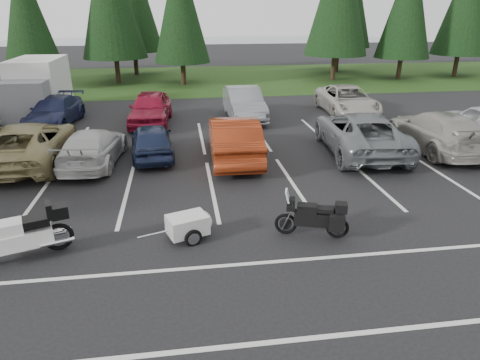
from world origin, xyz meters
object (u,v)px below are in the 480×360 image
(car_near_6, at_px, (360,133))
(touring_motorcycle, at_px, (13,230))
(car_far_2, at_px, (150,108))
(box_truck, at_px, (35,88))
(car_far_3, at_px, (244,103))
(car_near_3, at_px, (93,147))
(car_near_4, at_px, (152,140))
(car_near_2, at_px, (30,143))
(adventure_motorcycle, at_px, (312,214))
(car_far_4, at_px, (347,100))
(car_near_5, at_px, (234,138))
(cargo_trailer, at_px, (188,227))
(car_near_7, at_px, (437,131))
(car_far_1, at_px, (55,112))

(car_near_6, relative_size, touring_motorcycle, 2.12)
(car_far_2, relative_size, touring_motorcycle, 1.68)
(box_truck, xyz_separation_m, car_far_3, (10.93, -2.33, -0.64))
(car_near_3, bearing_deg, car_near_4, -160.55)
(box_truck, distance_m, car_near_2, 8.37)
(car_near_6, xyz_separation_m, adventure_motorcycle, (-3.91, -6.39, -0.19))
(box_truck, bearing_deg, car_far_4, -6.89)
(car_near_5, relative_size, cargo_trailer, 3.58)
(car_near_3, distance_m, touring_motorcycle, 6.58)
(car_near_3, distance_m, cargo_trailer, 6.98)
(car_near_3, xyz_separation_m, car_near_6, (10.34, -0.05, 0.16))
(car_near_7, distance_m, car_far_3, 9.44)
(car_near_2, xyz_separation_m, car_far_2, (4.12, 5.39, 0.01))
(box_truck, distance_m, car_far_2, 6.75)
(box_truck, bearing_deg, car_near_3, -62.93)
(car_near_3, relative_size, car_far_1, 0.96)
(box_truck, bearing_deg, car_near_4, -50.87)
(adventure_motorcycle, bearing_deg, car_near_4, 139.19)
(car_near_6, bearing_deg, car_far_2, -28.88)
(car_near_2, height_order, touring_motorcycle, car_near_2)
(touring_motorcycle, bearing_deg, car_far_4, 25.58)
(car_far_3, relative_size, adventure_motorcycle, 2.36)
(car_near_2, bearing_deg, car_near_3, 168.97)
(car_near_5, xyz_separation_m, car_far_2, (-3.44, 5.97, -0.04))
(car_near_2, xyz_separation_m, car_near_7, (15.89, -0.59, 0.02))
(car_near_6, height_order, car_far_1, car_near_6)
(car_far_1, bearing_deg, car_near_3, -58.99)
(car_near_7, xyz_separation_m, car_far_4, (-1.22, 6.67, -0.05))
(car_near_5, distance_m, car_near_6, 5.10)
(car_near_7, relative_size, touring_motorcycle, 1.98)
(touring_motorcycle, bearing_deg, car_near_3, 64.99)
(car_near_7, distance_m, car_far_4, 6.78)
(car_far_4, xyz_separation_m, cargo_trailer, (-9.05, -12.61, -0.42))
(car_near_5, relative_size, car_far_1, 1.07)
(box_truck, height_order, car_near_7, box_truck)
(car_far_3, relative_size, car_far_4, 0.91)
(box_truck, bearing_deg, car_near_7, -25.87)
(cargo_trailer, bearing_deg, car_near_2, 111.38)
(car_near_7, bearing_deg, box_truck, -25.05)
(box_truck, bearing_deg, touring_motorcycle, -76.13)
(box_truck, distance_m, car_near_4, 10.26)
(car_far_2, bearing_deg, car_near_3, -103.38)
(touring_motorcycle, bearing_deg, car_far_2, 59.33)
(car_near_6, height_order, touring_motorcycle, car_near_6)
(car_far_2, height_order, car_far_3, car_far_3)
(car_near_2, bearing_deg, car_far_4, -158.78)
(car_far_2, distance_m, car_far_3, 4.80)
(car_near_6, distance_m, car_near_7, 3.23)
(car_near_5, xyz_separation_m, car_near_6, (5.10, 0.14, -0.02))
(car_near_4, bearing_deg, touring_motorcycle, 63.58)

